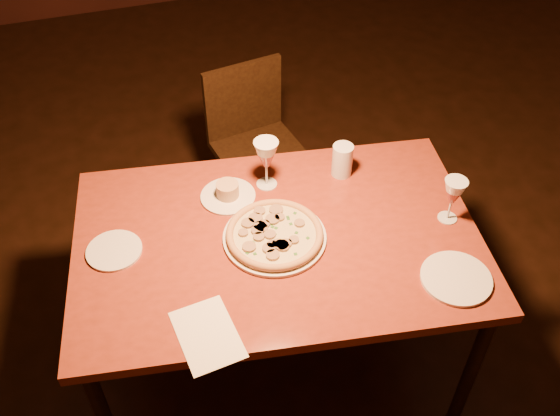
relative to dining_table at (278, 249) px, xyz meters
name	(u,v)px	position (x,y,z in m)	size (l,w,h in m)	color
floor	(326,378)	(0.15, -0.15, -0.66)	(7.00, 7.00, 0.00)	black
dining_table	(278,249)	(0.00, 0.00, 0.00)	(1.47, 1.07, 0.72)	maroon
chair_far	(255,140)	(0.17, 0.87, -0.22)	(0.43, 0.43, 0.79)	black
pizza_plate	(275,235)	(-0.01, -0.01, 0.08)	(0.34, 0.34, 0.04)	silver
ramekin_saucer	(228,193)	(-0.11, 0.24, 0.08)	(0.20, 0.20, 0.06)	silver
wine_glass_far	(266,164)	(0.04, 0.26, 0.16)	(0.09, 0.09, 0.19)	#A34644
wine_glass_right	(452,200)	(0.58, -0.10, 0.15)	(0.08, 0.08, 0.17)	#A34644
water_tumbler	(342,160)	(0.32, 0.23, 0.13)	(0.08, 0.08, 0.13)	silver
side_plate_left	(114,251)	(-0.53, 0.10, 0.07)	(0.18, 0.18, 0.01)	silver
side_plate_near	(456,278)	(0.47, -0.35, 0.07)	(0.22, 0.22, 0.01)	silver
menu_card	(207,335)	(-0.31, -0.31, 0.07)	(0.16, 0.24, 0.00)	white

